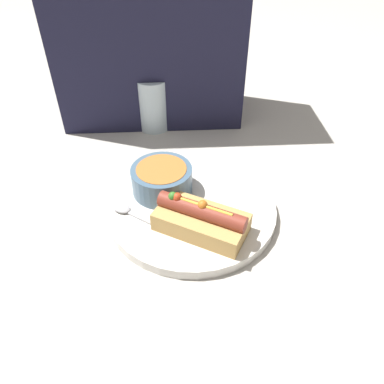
# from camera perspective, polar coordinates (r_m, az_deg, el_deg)

# --- Properties ---
(ground_plane) EXTENTS (4.00, 4.00, 0.00)m
(ground_plane) POSITION_cam_1_polar(r_m,az_deg,el_deg) (0.65, 0.00, -3.10)
(ground_plane) COLOR #BCB7AD
(dinner_plate) EXTENTS (0.29, 0.29, 0.02)m
(dinner_plate) POSITION_cam_1_polar(r_m,az_deg,el_deg) (0.64, 0.00, -2.53)
(dinner_plate) COLOR white
(dinner_plate) RESTS_ON ground_plane
(hot_dog) EXTENTS (0.16, 0.13, 0.06)m
(hot_dog) POSITION_cam_1_polar(r_m,az_deg,el_deg) (0.58, 1.36, -4.15)
(hot_dog) COLOR tan
(hot_dog) RESTS_ON dinner_plate
(soup_bowl) EXTENTS (0.11, 0.11, 0.05)m
(soup_bowl) POSITION_cam_1_polar(r_m,az_deg,el_deg) (0.65, -4.61, 2.03)
(soup_bowl) COLOR slate
(soup_bowl) RESTS_ON dinner_plate
(spoon) EXTENTS (0.13, 0.09, 0.01)m
(spoon) POSITION_cam_1_polar(r_m,az_deg,el_deg) (0.62, -9.03, -3.23)
(spoon) COLOR #B7B7BC
(spoon) RESTS_ON dinner_plate
(drinking_glass) EXTENTS (0.07, 0.07, 0.12)m
(drinking_glass) POSITION_cam_1_polar(r_m,az_deg,el_deg) (0.86, -5.94, 13.23)
(drinking_glass) COLOR silver
(drinking_glass) RESTS_ON ground_plane
(seated_diner) EXTENTS (0.40, 0.18, 0.53)m
(seated_diner) POSITION_cam_1_polar(r_m,az_deg,el_deg) (0.86, -6.75, 25.18)
(seated_diner) COLOR #1E1E38
(seated_diner) RESTS_ON ground_plane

